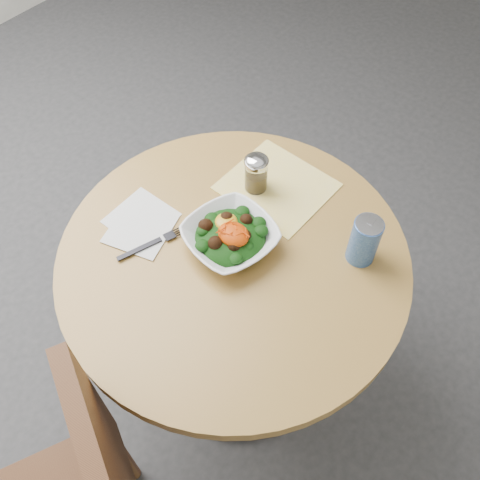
{
  "coord_description": "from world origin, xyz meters",
  "views": [
    {
      "loc": [
        0.5,
        -0.57,
        1.88
      ],
      "look_at": [
        0.01,
        0.01,
        0.81
      ],
      "focal_mm": 40.0,
      "sensor_mm": 36.0,
      "label": 1
    }
  ],
  "objects": [
    {
      "name": "salad_bowl",
      "position": [
        -0.03,
        0.02,
        0.78
      ],
      "size": [
        0.26,
        0.26,
        0.08
      ],
      "color": "white",
      "rests_on": "table"
    },
    {
      "name": "paper_napkins",
      "position": [
        -0.25,
        -0.08,
        0.75
      ],
      "size": [
        0.2,
        0.2,
        0.0
      ],
      "color": "silver",
      "rests_on": "table"
    },
    {
      "name": "beverage_can",
      "position": [
        0.25,
        0.2,
        0.82
      ],
      "size": [
        0.07,
        0.07,
        0.14
      ],
      "color": "navy",
      "rests_on": "table"
    },
    {
      "name": "fork",
      "position": [
        -0.18,
        -0.1,
        0.76
      ],
      "size": [
        0.08,
        0.19,
        0.0
      ],
      "color": "black",
      "rests_on": "table"
    },
    {
      "name": "ground",
      "position": [
        0.0,
        0.0,
        0.0
      ],
      "size": [
        6.0,
        6.0,
        0.0
      ],
      "primitive_type": "plane",
      "color": "#313033",
      "rests_on": "ground"
    },
    {
      "name": "table",
      "position": [
        0.0,
        0.0,
        0.55
      ],
      "size": [
        0.9,
        0.9,
        0.75
      ],
      "color": "black",
      "rests_on": "ground"
    },
    {
      "name": "cloth_napkin",
      "position": [
        -0.05,
        0.25,
        0.75
      ],
      "size": [
        0.28,
        0.26,
        0.0
      ],
      "primitive_type": "cube",
      "rotation": [
        0.0,
        0.0,
        -0.01
      ],
      "color": "yellow",
      "rests_on": "table"
    },
    {
      "name": "spice_shaker",
      "position": [
        -0.1,
        0.21,
        0.81
      ],
      "size": [
        0.07,
        0.07,
        0.12
      ],
      "color": "silver",
      "rests_on": "table"
    }
  ]
}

